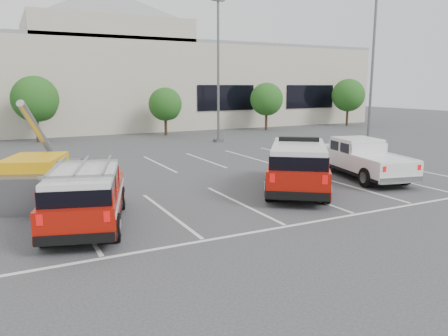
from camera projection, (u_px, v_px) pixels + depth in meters
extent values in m
plane|color=#323235|center=(241.00, 204.00, 15.44)|extent=(120.00, 120.00, 0.00)
cube|color=silver|center=(191.00, 180.00, 19.38)|extent=(23.00, 15.00, 0.01)
cube|color=beige|center=(82.00, 87.00, 42.73)|extent=(60.00, 15.00, 8.00)
cube|color=gray|center=(80.00, 43.00, 41.96)|extent=(60.00, 15.00, 0.30)
cube|color=beige|center=(104.00, 34.00, 41.38)|extent=(14.00, 12.00, 2.00)
pyramid|color=gray|center=(102.00, 5.00, 40.90)|extent=(15.98, 15.98, 3.20)
cylinder|color=#3F2B19|center=(38.00, 130.00, 32.31)|extent=(0.24, 0.24, 1.84)
sphere|color=#134714|center=(35.00, 99.00, 31.90)|extent=(3.37, 3.37, 3.37)
sphere|color=#134714|center=(41.00, 106.00, 32.35)|extent=(2.24, 2.24, 2.24)
cylinder|color=#3F2B19|center=(166.00, 126.00, 36.80)|extent=(0.24, 0.24, 1.51)
sphere|color=#134714|center=(165.00, 104.00, 36.45)|extent=(2.77, 2.77, 2.77)
sphere|color=#134714|center=(169.00, 109.00, 36.88)|extent=(1.85, 1.85, 1.85)
cylinder|color=#3F2B19|center=(266.00, 121.00, 41.23)|extent=(0.24, 0.24, 1.67)
sphere|color=#134714|center=(267.00, 99.00, 40.86)|extent=(3.07, 3.07, 3.07)
sphere|color=#134714|center=(269.00, 104.00, 41.29)|extent=(2.05, 2.05, 2.05)
cylinder|color=#3F2B19|center=(347.00, 117.00, 45.67)|extent=(0.24, 0.24, 1.84)
sphere|color=#134714|center=(348.00, 95.00, 45.26)|extent=(3.37, 3.37, 3.37)
sphere|color=#134714|center=(350.00, 100.00, 45.70)|extent=(2.24, 2.24, 2.24)
cube|color=#59595E|center=(218.00, 140.00, 32.55)|extent=(0.60, 0.60, 0.20)
cylinder|color=#59595E|center=(218.00, 73.00, 31.64)|extent=(0.18, 0.18, 10.00)
cube|color=#59595E|center=(368.00, 143.00, 31.30)|extent=(0.60, 0.60, 0.20)
cylinder|color=#59595E|center=(372.00, 73.00, 30.40)|extent=(0.18, 0.18, 10.00)
cube|color=#961107|center=(298.00, 170.00, 17.35)|extent=(5.25, 6.05, 0.91)
cube|color=black|center=(299.00, 155.00, 16.70)|extent=(4.09, 4.56, 0.47)
cube|color=silver|center=(299.00, 146.00, 16.64)|extent=(4.00, 4.47, 0.17)
cube|color=black|center=(299.00, 139.00, 17.50)|extent=(1.46, 1.19, 0.16)
cube|color=silver|center=(362.00, 161.00, 19.77)|extent=(3.15, 5.96, 0.82)
cube|color=black|center=(357.00, 146.00, 20.14)|extent=(2.19, 2.35, 0.43)
cube|color=silver|center=(357.00, 140.00, 20.09)|extent=(2.15, 2.30, 0.16)
cube|color=#961107|center=(87.00, 201.00, 12.91)|extent=(3.26, 5.30, 0.82)
cube|color=black|center=(83.00, 185.00, 12.33)|extent=(2.67, 3.77, 0.43)
cube|color=silver|center=(83.00, 174.00, 12.27)|extent=(2.62, 3.69, 0.16)
cube|color=#A5A5A8|center=(82.00, 165.00, 12.22)|extent=(2.63, 3.46, 0.06)
cube|color=#59595E|center=(36.00, 184.00, 15.70)|extent=(3.77, 4.65, 1.23)
cube|color=#DE9F0D|center=(34.00, 163.00, 15.56)|extent=(2.57, 2.95, 0.45)
cylinder|color=#A5A5A8|center=(38.00, 131.00, 16.02)|extent=(1.45, 3.14, 2.40)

